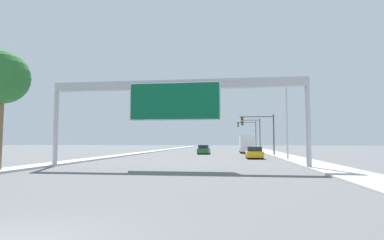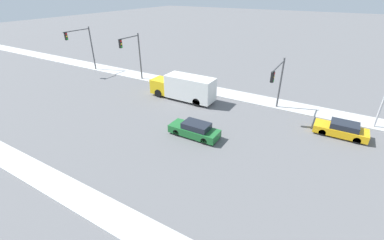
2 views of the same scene
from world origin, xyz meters
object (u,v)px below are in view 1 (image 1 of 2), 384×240
object	(u,v)px
truck_box_primary	(246,144)
traffic_light_mid_block	(254,130)
car_far_center	(204,150)
street_lamp_right	(284,114)
palm_tree_foreground	(1,78)
traffic_light_far_intersection	(250,130)
sign_gantry	(175,95)
traffic_light_near_intersection	(262,127)
car_near_right	(254,153)

from	to	relation	value
truck_box_primary	traffic_light_mid_block	distance (m)	10.20
car_far_center	street_lamp_right	world-z (taller)	street_lamp_right
truck_box_primary	palm_tree_foreground	bearing A→B (deg)	-116.95
traffic_light_far_intersection	truck_box_primary	bearing A→B (deg)	-95.45
sign_gantry	traffic_light_far_intersection	distance (m)	50.89
car_far_center	street_lamp_right	xyz separation A→B (m)	(10.02, -14.50, 4.25)
sign_gantry	street_lamp_right	size ratio (longest dim) A/B	2.44
traffic_light_mid_block	street_lamp_right	distance (m)	29.53
car_far_center	traffic_light_far_intersection	xyz separation A→B (m)	(8.87, 25.00, 3.95)
truck_box_primary	street_lamp_right	size ratio (longest dim) A/B	1.00
street_lamp_right	palm_tree_foreground	bearing A→B (deg)	-143.79
truck_box_primary	traffic_light_near_intersection	world-z (taller)	traffic_light_near_intersection
car_near_right	car_far_center	world-z (taller)	car_far_center
palm_tree_foreground	street_lamp_right	size ratio (longest dim) A/B	0.98
car_far_center	traffic_light_far_intersection	distance (m)	26.82
truck_box_primary	traffic_light_near_intersection	bearing A→B (deg)	-81.00
traffic_light_far_intersection	sign_gantry	bearing A→B (deg)	-100.04
sign_gantry	traffic_light_mid_block	distance (m)	41.14
traffic_light_near_intersection	traffic_light_far_intersection	world-z (taller)	traffic_light_far_intersection
traffic_light_near_intersection	traffic_light_mid_block	size ratio (longest dim) A/B	0.86
traffic_light_mid_block	traffic_light_far_intersection	distance (m)	10.00
car_near_right	palm_tree_foreground	world-z (taller)	palm_tree_foreground
sign_gantry	car_far_center	size ratio (longest dim) A/B	4.27
traffic_light_mid_block	palm_tree_foreground	world-z (taller)	palm_tree_foreground
car_near_right	street_lamp_right	world-z (taller)	street_lamp_right
car_far_center	traffic_light_near_intersection	bearing A→B (deg)	-29.99
sign_gantry	street_lamp_right	xyz separation A→B (m)	(10.02, 10.60, -0.71)
sign_gantry	car_far_center	bearing A→B (deg)	90.00
sign_gantry	palm_tree_foreground	world-z (taller)	palm_tree_foreground
truck_box_primary	traffic_light_far_intersection	distance (m)	19.88
car_far_center	sign_gantry	bearing A→B (deg)	-90.00
traffic_light_far_intersection	palm_tree_foreground	world-z (taller)	palm_tree_foreground
traffic_light_near_intersection	traffic_light_mid_block	world-z (taller)	traffic_light_mid_block
traffic_light_mid_block	palm_tree_foreground	distance (m)	49.17
car_near_right	palm_tree_foreground	bearing A→B (deg)	-134.68
street_lamp_right	car_far_center	bearing A→B (deg)	124.65
traffic_light_mid_block	street_lamp_right	world-z (taller)	street_lamp_right
street_lamp_right	traffic_light_far_intersection	bearing A→B (deg)	91.68
car_near_right	car_far_center	size ratio (longest dim) A/B	0.96
palm_tree_foreground	traffic_light_near_intersection	bearing A→B (deg)	51.74
palm_tree_foreground	car_far_center	bearing A→B (deg)	69.86
truck_box_primary	sign_gantry	bearing A→B (deg)	-102.90
car_far_center	traffic_light_near_intersection	world-z (taller)	traffic_light_near_intersection
traffic_light_far_intersection	street_lamp_right	xyz separation A→B (m)	(1.16, -39.51, 0.30)
car_near_right	traffic_light_near_intersection	bearing A→B (deg)	76.14
truck_box_primary	car_far_center	bearing A→B (deg)	-142.08
car_far_center	palm_tree_foreground	world-z (taller)	palm_tree_foreground
street_lamp_right	traffic_light_mid_block	bearing A→B (deg)	91.80
car_near_right	street_lamp_right	bearing A→B (deg)	-42.76
traffic_light_near_intersection	car_far_center	bearing A→B (deg)	150.01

